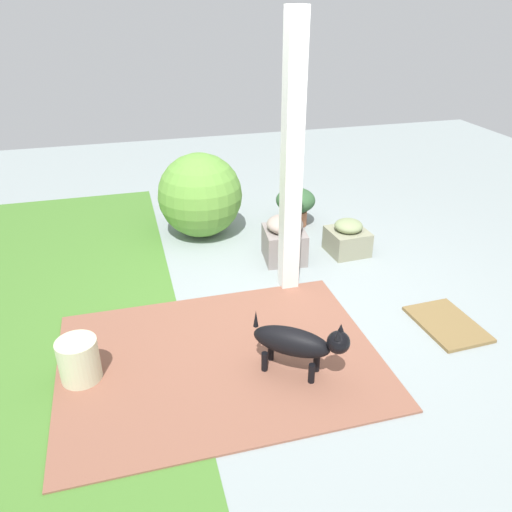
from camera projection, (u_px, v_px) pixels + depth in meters
The scene contains 11 objects.
ground_plane at pixel (288, 298), 4.69m from camera, with size 12.00×12.00×0.00m, color gray.
brick_path at pixel (220, 359), 3.90m from camera, with size 1.80×2.40×0.02m, color brown.
lawn_patch at pixel (17, 301), 4.64m from camera, with size 5.20×2.80×0.01m, color #47792D.
porch_pillar at pixel (292, 163), 4.34m from camera, with size 0.16×0.16×2.43m, color white.
stone_planter_nearest at pixel (347, 238), 5.44m from camera, with size 0.43×0.42×0.38m.
stone_planter_near at pixel (284, 239), 5.28m from camera, with size 0.49×0.46×0.48m.
round_shrub at pixel (200, 195), 5.73m from camera, with size 0.95×0.95×0.95m, color #5F9739.
terracotta_pot_broad at pixel (295, 204), 6.05m from camera, with size 0.47×0.47×0.45m.
dog at pixel (298, 343), 3.64m from camera, with size 0.53×0.64×0.49m.
ceramic_urn at pixel (79, 361), 3.63m from camera, with size 0.29×0.29×0.34m, color beige.
doormat at pixel (447, 324), 4.30m from camera, with size 0.66×0.46×0.03m, color brown.
Camera 1 is at (-3.76, 1.34, 2.51)m, focal length 35.79 mm.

